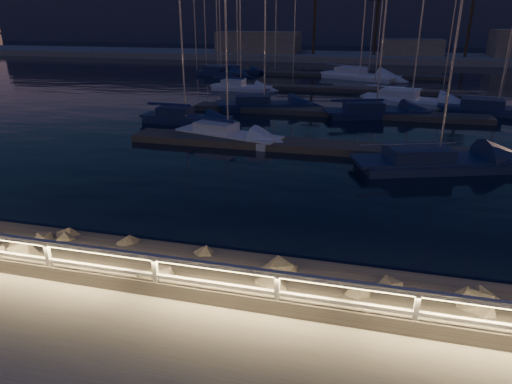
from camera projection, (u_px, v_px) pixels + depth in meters
ground at (235, 305)px, 10.74m from camera, size 400.00×400.00×0.00m
harbor_water at (341, 107)px, 39.30m from camera, size 400.00×440.00×0.60m
guard_rail at (232, 276)px, 10.47m from camera, size 44.11×0.12×1.06m
floating_docks at (342, 98)px, 40.25m from camera, size 22.00×36.00×0.40m
far_shore at (361, 55)px, 77.58m from camera, size 160.00×14.00×5.20m
palm_center at (378, 0)px, 73.08m from camera, size 3.00×3.00×9.70m
distant_hills at (295, 23)px, 135.00m from camera, size 230.00×37.50×18.00m
sailboat_a at (184, 117)px, 31.77m from camera, size 6.40×2.18×10.82m
sailboat_b at (226, 134)px, 27.24m from camera, size 6.87×3.65×11.29m
sailboat_c at (373, 111)px, 33.65m from camera, size 7.82×4.45×12.82m
sailboat_d at (434, 160)px, 22.21m from camera, size 8.50×4.97×13.90m
sailboat_f at (262, 104)px, 36.26m from camera, size 7.71×4.41×12.70m
sailboat_g at (409, 99)px, 38.46m from camera, size 8.57×4.70×14.02m
sailboat_i at (239, 87)px, 45.75m from camera, size 6.29×2.35×10.55m
sailboat_k at (358, 75)px, 54.11m from camera, size 9.60×6.20×15.92m
sailboat_l at (494, 109)px, 34.66m from camera, size 8.71×3.82×14.25m
sailboat_m at (236, 71)px, 59.30m from camera, size 6.17×3.49×10.21m
sailboat_n at (220, 72)px, 57.52m from camera, size 7.28×4.11×11.98m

